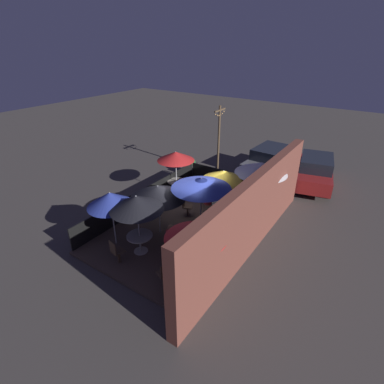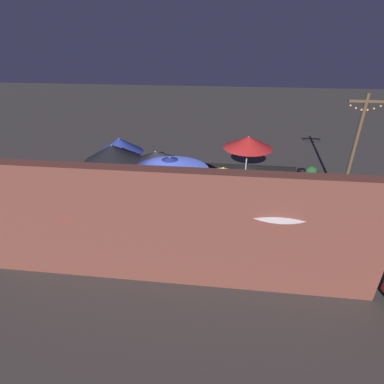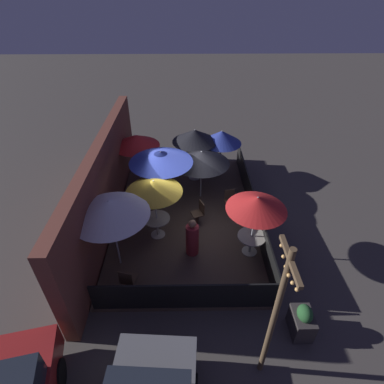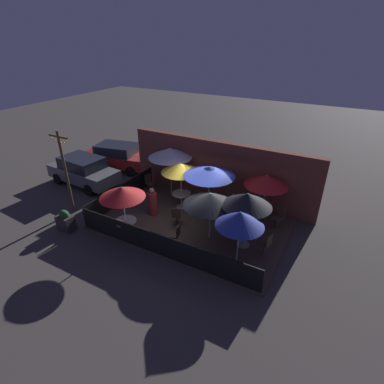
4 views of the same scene
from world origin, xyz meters
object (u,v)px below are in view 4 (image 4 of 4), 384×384
Objects in this scene: dining_table_0 at (244,233)px; patio_chair_3 at (279,217)px; patio_umbrella_5 at (266,180)px; patio_chair_4 at (150,182)px; patio_chair_0 at (176,234)px; parked_car_0 at (83,170)px; patron_2 at (153,203)px; dining_table_1 at (181,196)px; patio_umbrella_7 at (240,219)px; patio_umbrella_6 at (209,171)px; dining_table_2 at (126,223)px; planter_box at (66,221)px; patio_umbrella_3 at (211,199)px; patio_umbrella_4 at (170,153)px; patron_0 at (232,207)px; light_post at (65,169)px; patio_umbrella_0 at (247,200)px; patio_umbrella_1 at (181,168)px; parked_car_1 at (117,156)px; patio_chair_1 at (177,215)px; patio_chair_2 at (266,244)px; patron_1 at (245,215)px; patio_umbrella_2 at (122,192)px.

patio_chair_3 reaches higher than dining_table_0.
dining_table_0 is at bearing -90.73° from patio_umbrella_5.
patio_umbrella_5 is 6.17m from patio_chair_4.
patio_chair_0 is 7.89m from parked_car_0.
dining_table_1 is at bearing 134.66° from patron_2.
patio_umbrella_6 is at bearing 134.40° from patio_umbrella_7.
parked_car_0 is at bearing 152.37° from dining_table_2.
dining_table_2 is at bearing 17.53° from planter_box.
patio_umbrella_7 reaches higher than patio_umbrella_3.
patio_umbrella_4 is at bearing -66.53° from patio_chair_0.
patron_0 reaches higher than dining_table_0.
patio_chair_3 is 5.63m from patron_2.
patio_umbrella_7 is 2.43× the size of dining_table_1.
planter_box is (-5.00, -3.78, -1.94)m from patio_umbrella_6.
patio_chair_0 is (1.31, -2.65, -0.11)m from dining_table_1.
patio_umbrella_6 is at bearing 23.69° from light_post.
patio_umbrella_4 is at bearing 153.55° from patio_umbrella_0.
patio_umbrella_1 reaches higher than parked_car_0.
parked_car_1 is at bearing 154.72° from patio_umbrella_3.
patron_0 is (3.75, -0.76, -1.66)m from patio_umbrella_4.
patio_umbrella_1 is 3.34m from patio_chair_0.
dining_table_1 is 6.48m from parked_car_1.
light_post is at bearing -107.02° from patio_chair_4.
patio_umbrella_3 reaches higher than dining_table_2.
patio_chair_0 reaches higher than dining_table_2.
patio_chair_1 is 3.99m from patio_chair_2.
patron_1 is at bearing 34.72° from dining_table_2.
patio_chair_3 is (3.92, 1.96, 0.03)m from patio_chair_1.
patio_umbrella_5 is 2.22× the size of dining_table_0.
patio_umbrella_7 is 0.55× the size of light_post.
patio_umbrella_3 is 6.77m from light_post.
patron_0 is (2.49, 0.33, -0.05)m from dining_table_1.
patio_umbrella_4 reaches higher than patio_chair_1.
patio_umbrella_1 is 2.54× the size of dining_table_2.
patio_umbrella_0 is at bearing 20.79° from patio_umbrella_2.
patio_chair_4 is at bearing 168.95° from patio_umbrella_6.
patio_umbrella_3 is 0.55× the size of light_post.
dining_table_1 is at bearing 48.14° from planter_box.
patio_chair_1 is at bearing 161.93° from patio_umbrella_7.
patio_umbrella_5 is at bearing 16.32° from dining_table_1.
patron_1 is at bearing 3.88° from parked_car_0.
patio_chair_1 is 4.80m from planter_box.
patio_umbrella_1 is 1.02× the size of patio_umbrella_2.
patio_umbrella_1 is 5.17m from light_post.
patio_umbrella_3 is 2.29× the size of patio_chair_3.
patio_umbrella_7 is 4.74m from dining_table_1.
parked_car_0 reaches higher than dining_table_2.
patio_umbrella_7 is at bearing 11.68° from patio_chair_3.
patio_chair_4 is (-6.92, 2.19, -0.00)m from patio_chair_2.
patio_chair_2 is at bearing -3.36° from parked_car_0.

